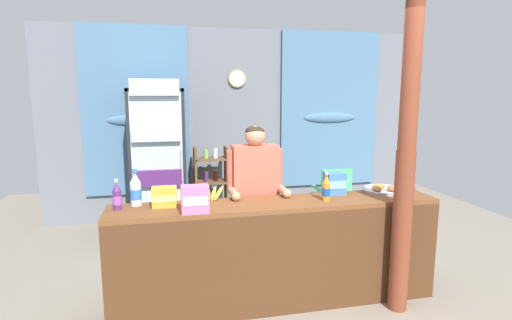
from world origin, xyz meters
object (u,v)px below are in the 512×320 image
object	(u,v)px
drink_fridge	(158,151)
snack_box_biscuit	(335,183)
soda_bottle_water	(136,190)
soda_bottle_orange_soda	(326,189)
plastic_lawn_chair	(333,194)
soda_bottle_grape_soda	(117,197)
banana_bunch	(208,195)
pastry_tray	(383,189)
bottle_shelf_rack	(211,184)
timber_post	(406,158)
snack_box_wafer	(195,199)
shopkeeper	(255,187)
snack_box_choco_powder	(164,197)
stall_counter	(280,247)

from	to	relation	value
drink_fridge	snack_box_biscuit	bearing A→B (deg)	-50.38
soda_bottle_water	soda_bottle_orange_soda	distance (m)	1.62
plastic_lawn_chair	soda_bottle_water	size ratio (longest dim) A/B	2.79
soda_bottle_grape_soda	banana_bunch	bearing A→B (deg)	5.86
plastic_lawn_chair	pastry_tray	size ratio (longest dim) A/B	2.21
bottle_shelf_rack	plastic_lawn_chair	distance (m)	1.71
drink_fridge	timber_post	bearing A→B (deg)	-50.42
plastic_lawn_chair	snack_box_wafer	world-z (taller)	snack_box_wafer
soda_bottle_grape_soda	timber_post	bearing A→B (deg)	-9.69
soda_bottle_orange_soda	soda_bottle_grape_soda	bearing A→B (deg)	176.05
shopkeeper	snack_box_choco_powder	distance (m)	0.89
drink_fridge	snack_box_wafer	xyz separation A→B (m)	(0.32, -2.29, -0.07)
soda_bottle_orange_soda	banana_bunch	world-z (taller)	soda_bottle_orange_soda
bottle_shelf_rack	plastic_lawn_chair	xyz separation A→B (m)	(1.60, -0.59, -0.09)
timber_post	soda_bottle_orange_soda	bearing A→B (deg)	154.41
shopkeeper	pastry_tray	world-z (taller)	shopkeeper
bottle_shelf_rack	soda_bottle_water	world-z (taller)	soda_bottle_water
stall_counter	bottle_shelf_rack	distance (m)	2.46
drink_fridge	snack_box_choco_powder	xyz separation A→B (m)	(0.09, -2.05, -0.10)
timber_post	snack_box_choco_powder	world-z (taller)	timber_post
snack_box_choco_powder	stall_counter	bearing A→B (deg)	-10.36
bottle_shelf_rack	pastry_tray	xyz separation A→B (m)	(1.41, -2.20, 0.37)
timber_post	shopkeeper	distance (m)	1.36
drink_fridge	soda_bottle_water	distance (m)	1.98
shopkeeper	soda_bottle_grape_soda	xyz separation A→B (m)	(-1.21, -0.32, 0.05)
drink_fridge	snack_box_wafer	size ratio (longest dim) A/B	9.31
stall_counter	soda_bottle_grape_soda	bearing A→B (deg)	173.01
snack_box_wafer	stall_counter	bearing A→B (deg)	5.34
shopkeeper	pastry_tray	xyz separation A→B (m)	(1.20, -0.24, -0.03)
soda_bottle_water	soda_bottle_orange_soda	size ratio (longest dim) A/B	1.21
drink_fridge	shopkeeper	distance (m)	1.98
snack_box_biscuit	banana_bunch	world-z (taller)	snack_box_biscuit
soda_bottle_orange_soda	soda_bottle_grape_soda	world-z (taller)	soda_bottle_orange_soda
soda_bottle_grape_soda	snack_box_biscuit	world-z (taller)	soda_bottle_grape_soda
timber_post	bottle_shelf_rack	size ratio (longest dim) A/B	2.50
stall_counter	snack_box_wafer	xyz separation A→B (m)	(-0.71, -0.07, 0.48)
soda_bottle_grape_soda	bottle_shelf_rack	bearing A→B (deg)	66.33
bottle_shelf_rack	snack_box_wafer	xyz separation A→B (m)	(-0.40, -2.51, 0.45)
timber_post	plastic_lawn_chair	size ratio (longest dim) A/B	3.23
shopkeeper	pastry_tray	bearing A→B (deg)	-11.25
snack_box_choco_powder	snack_box_wafer	distance (m)	0.34
soda_bottle_orange_soda	stall_counter	bearing A→B (deg)	-174.36
stall_counter	soda_bottle_water	distance (m)	1.31
bottle_shelf_rack	soda_bottle_water	size ratio (longest dim) A/B	3.61
stall_counter	soda_bottle_water	xyz separation A→B (m)	(-1.18, 0.26, 0.50)
soda_bottle_grape_soda	snack_box_choco_powder	distance (m)	0.37
timber_post	banana_bunch	xyz separation A→B (m)	(-1.58, 0.47, -0.34)
plastic_lawn_chair	soda_bottle_water	world-z (taller)	soda_bottle_water
snack_box_wafer	pastry_tray	size ratio (longest dim) A/B	0.56
soda_bottle_water	soda_bottle_grape_soda	bearing A→B (deg)	-145.87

